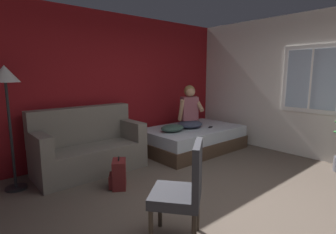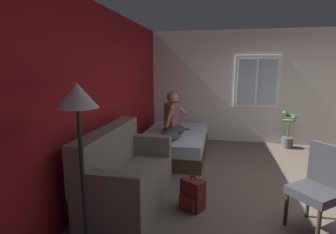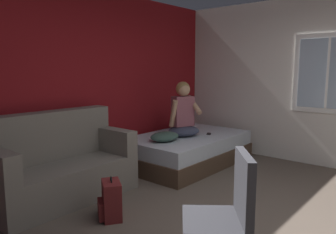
{
  "view_description": "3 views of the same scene",
  "coord_description": "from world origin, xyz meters",
  "views": [
    {
      "loc": [
        -2.44,
        -1.54,
        1.6
      ],
      "look_at": [
        0.58,
        1.96,
        0.82
      ],
      "focal_mm": 28.0,
      "sensor_mm": 36.0,
      "label": 1
    },
    {
      "loc": [
        -3.85,
        1.24,
        1.83
      ],
      "look_at": [
        0.57,
        2.13,
        0.97
      ],
      "focal_mm": 28.0,
      "sensor_mm": 36.0,
      "label": 2
    },
    {
      "loc": [
        -2.78,
        -1.02,
        1.57
      ],
      "look_at": [
        0.45,
        1.73,
        0.93
      ],
      "focal_mm": 35.0,
      "sensor_mm": 36.0,
      "label": 3
    }
  ],
  "objects": [
    {
      "name": "backpack",
      "position": [
        -0.69,
        1.55,
        0.19
      ],
      "size": [
        0.34,
        0.35,
        0.46
      ],
      "color": "maroon",
      "rests_on": "ground"
    },
    {
      "name": "cell_phone",
      "position": [
        1.73,
        1.92,
        0.48
      ],
      "size": [
        0.16,
        0.13,
        0.01
      ],
      "primitive_type": "cube",
      "rotation": [
        0.0,
        0.0,
        2.07
      ],
      "color": "black",
      "rests_on": "bed"
    },
    {
      "name": "couch",
      "position": [
        -0.72,
        2.46,
        0.39
      ],
      "size": [
        1.7,
        0.82,
        1.04
      ],
      "color": "slate",
      "rests_on": "ground"
    },
    {
      "name": "bed",
      "position": [
        1.43,
        2.16,
        0.24
      ],
      "size": [
        2.1,
        1.3,
        0.48
      ],
      "color": "#4C3828",
      "rests_on": "ground"
    },
    {
      "name": "wall_back_accent",
      "position": [
        0.0,
        3.02,
        1.35
      ],
      "size": [
        10.43,
        0.16,
        2.7
      ],
      "primitive_type": "cube",
      "color": "maroon",
      "rests_on": "ground"
    },
    {
      "name": "person_seated",
      "position": [
        1.35,
        2.17,
        0.84
      ],
      "size": [
        0.65,
        0.6,
        0.88
      ],
      "color": "#383D51",
      "rests_on": "bed"
    },
    {
      "name": "ground_plane",
      "position": [
        0.0,
        0.0,
        0.0
      ],
      "size": [
        40.0,
        40.0,
        0.0
      ],
      "primitive_type": "plane",
      "color": "brown"
    },
    {
      "name": "side_chair",
      "position": [
        -0.83,
        0.11,
        0.53
      ],
      "size": [
        0.65,
        0.65,
        0.98
      ],
      "color": "#382D23",
      "rests_on": "ground"
    },
    {
      "name": "floor_lamp",
      "position": [
        -1.8,
        2.45,
        1.43
      ],
      "size": [
        0.36,
        0.36,
        1.7
      ],
      "color": "black",
      "rests_on": "ground"
    },
    {
      "name": "throw_pillow",
      "position": [
        0.85,
        2.14,
        0.55
      ],
      "size": [
        0.5,
        0.39,
        0.14
      ],
      "primitive_type": "ellipsoid",
      "rotation": [
        0.0,
        0.0,
        -0.06
      ],
      "color": "#385147",
      "rests_on": "bed"
    }
  ]
}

